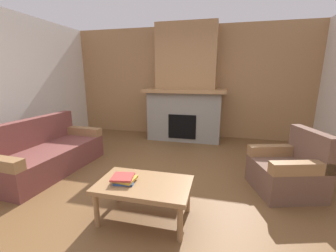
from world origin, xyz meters
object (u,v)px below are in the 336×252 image
Objects in this scene: couch at (46,154)px; coffee_table at (144,187)px; armchair at (288,171)px; fireplace at (185,91)px.

coffee_table is at bearing -21.66° from couch.
couch is at bearing -176.45° from armchair.
fireplace is 2.86× the size of armchair.
couch and armchair have the same top height.
couch reaches higher than coffee_table.
fireplace is at bearing 51.80° from couch.
couch is (-1.90, -2.41, -0.88)m from fireplace.
fireplace is 2.95m from armchair.
fireplace is 3.30m from coffee_table.
fireplace is 1.47× the size of couch.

